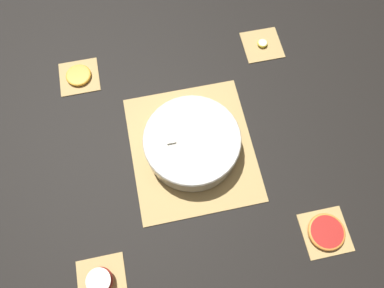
{
  "coord_description": "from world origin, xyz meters",
  "views": [
    {
      "loc": [
        -0.39,
        0.08,
        1.03
      ],
      "look_at": [
        0.0,
        0.0,
        0.03
      ],
      "focal_mm": 35.0,
      "sensor_mm": 36.0,
      "label": 1
    }
  ],
  "objects_px": {
    "banana_coin_single": "(262,43)",
    "grapefruit_slice": "(327,232)",
    "apple_half": "(100,281)",
    "orange_slice_whole": "(78,75)",
    "fruit_salad_bowl": "(192,143)"
  },
  "relations": [
    {
      "from": "apple_half",
      "to": "banana_coin_single",
      "type": "distance_m",
      "value": 0.87
    },
    {
      "from": "apple_half",
      "to": "orange_slice_whole",
      "type": "distance_m",
      "value": 0.63
    },
    {
      "from": "orange_slice_whole",
      "to": "grapefruit_slice",
      "type": "height_order",
      "value": "grapefruit_slice"
    },
    {
      "from": "apple_half",
      "to": "grapefruit_slice",
      "type": "xyz_separation_m",
      "value": [
        -0.0,
        -0.61,
        -0.01
      ]
    },
    {
      "from": "banana_coin_single",
      "to": "grapefruit_slice",
      "type": "bearing_deg",
      "value": -180.0
    },
    {
      "from": "banana_coin_single",
      "to": "grapefruit_slice",
      "type": "distance_m",
      "value": 0.63
    },
    {
      "from": "apple_half",
      "to": "grapefruit_slice",
      "type": "height_order",
      "value": "apple_half"
    },
    {
      "from": "fruit_salad_bowl",
      "to": "orange_slice_whole",
      "type": "distance_m",
      "value": 0.44
    },
    {
      "from": "fruit_salad_bowl",
      "to": "grapefruit_slice",
      "type": "relative_size",
      "value": 2.74
    },
    {
      "from": "fruit_salad_bowl",
      "to": "orange_slice_whole",
      "type": "height_order",
      "value": "fruit_salad_bowl"
    },
    {
      "from": "banana_coin_single",
      "to": "orange_slice_whole",
      "type": "bearing_deg",
      "value": 90.0
    },
    {
      "from": "fruit_salad_bowl",
      "to": "orange_slice_whole",
      "type": "bearing_deg",
      "value": 43.95
    },
    {
      "from": "fruit_salad_bowl",
      "to": "banana_coin_single",
      "type": "xyz_separation_m",
      "value": [
        0.31,
        -0.3,
        -0.04
      ]
    },
    {
      "from": "fruit_salad_bowl",
      "to": "orange_slice_whole",
      "type": "xyz_separation_m",
      "value": [
        0.31,
        0.3,
        -0.04
      ]
    },
    {
      "from": "fruit_salad_bowl",
      "to": "apple_half",
      "type": "height_order",
      "value": "fruit_salad_bowl"
    }
  ]
}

